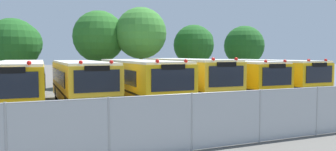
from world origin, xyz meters
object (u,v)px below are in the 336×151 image
object	(u,v)px
tree_1	(16,44)
tree_2	(98,37)
tree_3	(142,34)
tree_5	(245,46)
school_bus_4	(227,77)
school_bus_5	(267,76)
school_bus_1	(82,81)
school_bus_3	(186,77)
tree_4	(195,44)
school_bus_0	(20,83)
traffic_cone	(266,127)
school_bus_2	(138,79)

from	to	relation	value
tree_1	tree_2	world-z (taller)	tree_2
tree_3	tree_5	bearing A→B (deg)	7.34
school_bus_4	tree_5	bearing A→B (deg)	-130.17
school_bus_4	school_bus_5	bearing A→B (deg)	-179.82
school_bus_5	school_bus_1	bearing A→B (deg)	-0.02
school_bus_1	tree_2	distance (m)	11.35
school_bus_3	tree_4	xyz separation A→B (m)	(5.65, 9.86, 2.46)
school_bus_0	tree_4	distance (m)	18.27
school_bus_3	tree_4	world-z (taller)	tree_4
school_bus_4	traffic_cone	xyz separation A→B (m)	(-4.37, -9.39, -1.10)
tree_5	school_bus_2	bearing A→B (deg)	-145.49
tree_2	tree_1	bearing A→B (deg)	177.25
school_bus_4	traffic_cone	distance (m)	10.41
school_bus_3	traffic_cone	distance (m)	9.43
school_bus_0	tree_5	xyz separation A→B (m)	(21.61, 10.11, 2.46)
school_bus_1	tree_5	world-z (taller)	tree_5
tree_1	tree_3	xyz separation A→B (m)	(10.32, -2.07, 1.02)
school_bus_0	tree_2	distance (m)	12.34
school_bus_3	school_bus_5	xyz separation A→B (m)	(6.49, 0.10, -0.05)
school_bus_2	tree_5	bearing A→B (deg)	-145.29
school_bus_3	tree_3	world-z (taller)	tree_3
tree_3	school_bus_0	bearing A→B (deg)	-138.27
school_bus_0	traffic_cone	distance (m)	12.83
school_bus_4	tree_4	distance (m)	10.37
school_bus_2	tree_2	size ratio (longest dim) A/B	1.61
school_bus_0	tree_4	bearing A→B (deg)	-147.02
school_bus_5	tree_4	bearing A→B (deg)	-85.43
school_bus_2	school_bus_3	distance (m)	3.18
tree_4	tree_5	size ratio (longest dim) A/B	0.98
tree_5	tree_2	bearing A→B (deg)	179.27
school_bus_1	school_bus_3	distance (m)	6.51
school_bus_5	traffic_cone	xyz separation A→B (m)	(-7.67, -9.38, -1.12)
school_bus_4	tree_1	bearing A→B (deg)	-38.11
school_bus_1	school_bus_4	distance (m)	9.70
school_bus_2	school_bus_4	xyz separation A→B (m)	(6.37, 0.14, -0.03)
tree_2	tree_4	size ratio (longest dim) A/B	1.17
school_bus_5	tree_5	distance (m)	11.87
tree_1	traffic_cone	size ratio (longest dim) A/B	10.23
school_bus_5	traffic_cone	bearing A→B (deg)	50.42
school_bus_3	tree_1	size ratio (longest dim) A/B	1.70
school_bus_3	tree_3	bearing A→B (deg)	-88.53
tree_4	school_bus_4	bearing A→B (deg)	-104.19
tree_5	tree_1	bearing A→B (deg)	178.65
tree_1	tree_5	xyz separation A→B (m)	(22.34, -0.52, 0.11)
school_bus_4	tree_1	distance (m)	17.52
school_bus_1	tree_2	bearing A→B (deg)	-106.67
school_bus_3	school_bus_5	bearing A→B (deg)	-178.23
school_bus_3	traffic_cone	bearing A→B (deg)	83.62
school_bus_0	tree_1	xyz separation A→B (m)	(-0.73, 10.63, 2.35)
school_bus_3	tree_1	world-z (taller)	tree_1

